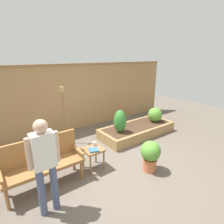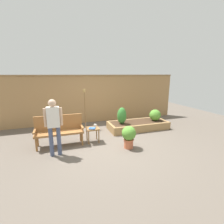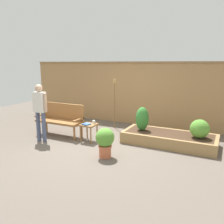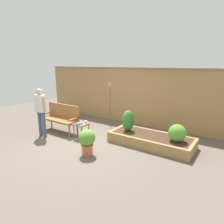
# 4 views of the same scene
# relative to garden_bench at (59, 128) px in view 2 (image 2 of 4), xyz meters

# --- Properties ---
(ground_plane) EXTENTS (14.00, 14.00, 0.00)m
(ground_plane) POSITION_rel_garden_bench_xyz_m (1.44, -0.37, -0.54)
(ground_plane) COLOR #60564C
(fence_back) EXTENTS (8.40, 0.14, 2.16)m
(fence_back) POSITION_rel_garden_bench_xyz_m (1.44, 2.23, 0.55)
(fence_back) COLOR #A37A4C
(fence_back) RESTS_ON ground_plane
(garden_bench) EXTENTS (1.44, 0.48, 0.94)m
(garden_bench) POSITION_rel_garden_bench_xyz_m (0.00, 0.00, 0.00)
(garden_bench) COLOR #936033
(garden_bench) RESTS_ON ground_plane
(side_table) EXTENTS (0.40, 0.40, 0.48)m
(side_table) POSITION_rel_garden_bench_xyz_m (1.03, -0.11, -0.15)
(side_table) COLOR olive
(side_table) RESTS_ON ground_plane
(cup_on_table) EXTENTS (0.11, 0.07, 0.09)m
(cup_on_table) POSITION_rel_garden_bench_xyz_m (1.13, -0.01, -0.02)
(cup_on_table) COLOR silver
(cup_on_table) RESTS_ON side_table
(book_on_table) EXTENTS (0.24, 0.24, 0.03)m
(book_on_table) POSITION_rel_garden_bench_xyz_m (1.00, -0.19, -0.05)
(book_on_table) COLOR #38609E
(book_on_table) RESTS_ON side_table
(potted_boxwood) EXTENTS (0.43, 0.43, 0.69)m
(potted_boxwood) POSITION_rel_garden_bench_xyz_m (1.96, -0.90, -0.14)
(potted_boxwood) COLOR #C66642
(potted_boxwood) RESTS_ON ground_plane
(raised_planter_bed) EXTENTS (2.40, 1.00, 0.30)m
(raised_planter_bed) POSITION_rel_garden_bench_xyz_m (3.06, 0.62, -0.39)
(raised_planter_bed) COLOR #997547
(raised_planter_bed) RESTS_ON ground_plane
(shrub_near_bench) EXTENTS (0.35, 0.35, 0.65)m
(shrub_near_bench) POSITION_rel_garden_bench_xyz_m (2.32, 0.56, 0.08)
(shrub_near_bench) COLOR brown
(shrub_near_bench) RESTS_ON raised_planter_bed
(shrub_far_corner) EXTENTS (0.46, 0.46, 0.46)m
(shrub_far_corner) POSITION_rel_garden_bench_xyz_m (3.80, 0.56, -0.01)
(shrub_far_corner) COLOR brown
(shrub_far_corner) RESTS_ON raised_planter_bed
(tiki_torch) EXTENTS (0.10, 0.10, 1.61)m
(tiki_torch) POSITION_rel_garden_bench_xyz_m (1.05, 1.44, 0.56)
(tiki_torch) COLOR brown
(tiki_torch) RESTS_ON ground_plane
(person_by_bench) EXTENTS (0.47, 0.20, 1.56)m
(person_by_bench) POSITION_rel_garden_bench_xyz_m (-0.12, -0.70, 0.39)
(person_by_bench) COLOR #475170
(person_by_bench) RESTS_ON ground_plane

